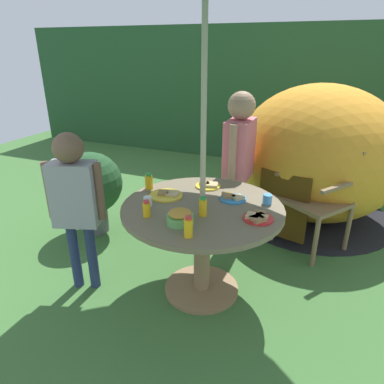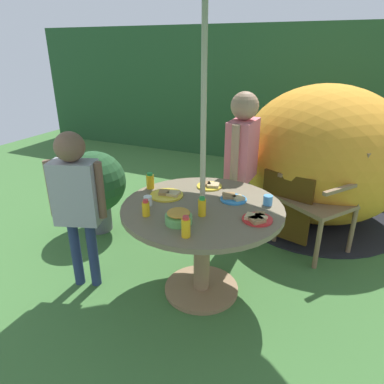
% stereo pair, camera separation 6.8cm
% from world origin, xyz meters
% --- Properties ---
extents(ground_plane, '(10.00, 10.00, 0.02)m').
position_xyz_m(ground_plane, '(0.00, 0.00, -0.01)').
color(ground_plane, '#3D6B33').
extents(hedge_backdrop, '(9.00, 0.70, 2.00)m').
position_xyz_m(hedge_backdrop, '(0.00, 3.64, 1.00)').
color(hedge_backdrop, '#234C28').
rests_on(hedge_backdrop, ground_plane).
extents(garden_table, '(1.10, 1.10, 0.70)m').
position_xyz_m(garden_table, '(0.00, 0.00, 0.53)').
color(garden_table, '#93704C').
rests_on(garden_table, ground_plane).
extents(wooden_chair, '(0.70, 0.68, 0.92)m').
position_xyz_m(wooden_chair, '(0.72, 1.03, 0.53)').
color(wooden_chair, brown).
rests_on(wooden_chair, ground_plane).
extents(dome_tent, '(2.07, 2.07, 1.38)m').
position_xyz_m(dome_tent, '(0.63, 1.64, 0.68)').
color(dome_tent, orange).
rests_on(dome_tent, ground_plane).
extents(potted_plant, '(0.59, 0.59, 0.80)m').
position_xyz_m(potted_plant, '(-1.30, 0.46, 0.48)').
color(potted_plant, '#595960').
rests_on(potted_plant, ground_plane).
extents(child_in_pink_shirt, '(0.23, 0.46, 1.36)m').
position_xyz_m(child_in_pink_shirt, '(0.02, 0.84, 0.87)').
color(child_in_pink_shirt, brown).
rests_on(child_in_pink_shirt, ground_plane).
extents(child_in_grey_shirt, '(0.39, 0.26, 1.19)m').
position_xyz_m(child_in_grey_shirt, '(-0.83, -0.28, 0.76)').
color(child_in_grey_shirt, navy).
rests_on(child_in_grey_shirt, ground_plane).
extents(snack_bowl, '(0.17, 0.17, 0.09)m').
position_xyz_m(snack_bowl, '(-0.04, -0.29, 0.74)').
color(snack_bowl, '#66B259').
rests_on(snack_bowl, garden_table).
extents(plate_mid_left, '(0.19, 0.19, 0.03)m').
position_xyz_m(plate_mid_left, '(0.39, -0.06, 0.72)').
color(plate_mid_left, red).
rests_on(plate_mid_left, garden_table).
extents(plate_front_edge, '(0.24, 0.24, 0.03)m').
position_xyz_m(plate_front_edge, '(-0.30, 0.05, 0.71)').
color(plate_front_edge, yellow).
rests_on(plate_front_edge, garden_table).
extents(plate_far_right, '(0.19, 0.19, 0.03)m').
position_xyz_m(plate_far_right, '(0.16, 0.18, 0.71)').
color(plate_far_right, '#338CD8').
rests_on(plate_far_right, garden_table).
extents(plate_center_back, '(0.19, 0.19, 0.03)m').
position_xyz_m(plate_center_back, '(-0.08, 0.34, 0.71)').
color(plate_center_back, yellow).
rests_on(plate_center_back, garden_table).
extents(juice_bottle_near_left, '(0.06, 0.06, 0.12)m').
position_xyz_m(juice_bottle_near_left, '(-0.48, 0.13, 0.76)').
color(juice_bottle_near_left, yellow).
rests_on(juice_bottle_near_left, garden_table).
extents(juice_bottle_near_right, '(0.05, 0.05, 0.13)m').
position_xyz_m(juice_bottle_near_right, '(0.07, -0.42, 0.76)').
color(juice_bottle_near_right, yellow).
rests_on(juice_bottle_near_right, garden_table).
extents(juice_bottle_far_left, '(0.05, 0.05, 0.11)m').
position_xyz_m(juice_bottle_far_left, '(-0.27, -0.28, 0.75)').
color(juice_bottle_far_left, yellow).
rests_on(juice_bottle_far_left, garden_table).
extents(juice_bottle_center_front, '(0.05, 0.05, 0.13)m').
position_xyz_m(juice_bottle_center_front, '(0.05, -0.14, 0.76)').
color(juice_bottle_center_front, yellow).
rests_on(juice_bottle_center_front, garden_table).
extents(cup_near, '(0.06, 0.06, 0.07)m').
position_xyz_m(cup_near, '(-0.34, -0.14, 0.73)').
color(cup_near, white).
rests_on(cup_near, garden_table).
extents(cup_far, '(0.06, 0.06, 0.07)m').
position_xyz_m(cup_far, '(0.40, 0.20, 0.73)').
color(cup_far, '#4C99D8').
rests_on(cup_far, garden_table).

